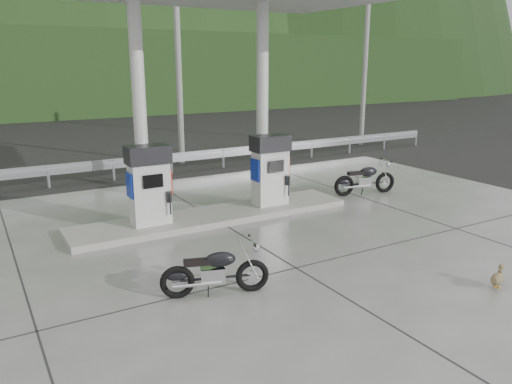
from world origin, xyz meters
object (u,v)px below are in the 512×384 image
gas_pump_left (149,185)px  duck (497,279)px  gas_pump_right (270,170)px  motorcycle_right (365,180)px  motorcycle_left (215,272)px

gas_pump_left → duck: size_ratio=4.00×
gas_pump_right → duck: size_ratio=4.00×
gas_pump_left → gas_pump_right: bearing=0.0°
gas_pump_right → motorcycle_right: size_ratio=0.99×
motorcycle_left → duck: size_ratio=3.74×
gas_pump_right → gas_pump_left: bearing=180.0°
gas_pump_right → duck: (0.85, -5.93, -0.89)m
gas_pump_right → motorcycle_right: gas_pump_right is taller
motorcycle_left → duck: motorcycle_left is taller
gas_pump_right → duck: 6.05m
gas_pump_left → gas_pump_right: same height
motorcycle_left → motorcycle_right: size_ratio=0.92×
gas_pump_left → duck: 7.23m
gas_pump_right → motorcycle_left: gas_pump_right is taller
motorcycle_right → gas_pump_right: bearing=-169.0°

